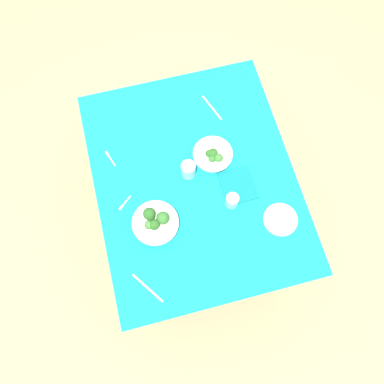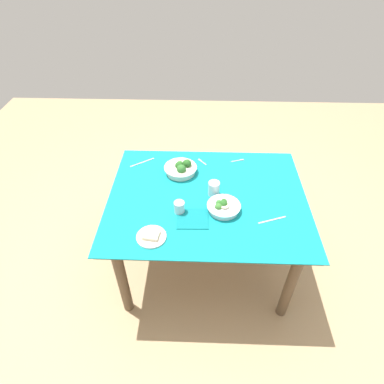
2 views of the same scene
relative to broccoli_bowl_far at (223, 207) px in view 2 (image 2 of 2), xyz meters
name	(u,v)px [view 2 (image 2 of 2)]	position (x,y,z in m)	size (l,w,h in m)	color
ground_plane	(205,262)	(0.10, -0.13, -0.76)	(6.00, 6.00, 0.00)	tan
dining_table	(207,208)	(0.10, -0.13, -0.13)	(1.34, 1.07, 0.73)	teal
broccoli_bowl_far	(223,207)	(0.00, 0.00, 0.00)	(0.22, 0.22, 0.08)	white
broccoli_bowl_near	(181,168)	(0.29, -0.39, 0.01)	(0.24, 0.24, 0.10)	silver
bread_side_plate	(151,236)	(0.43, 0.24, -0.02)	(0.18, 0.18, 0.03)	silver
water_glass_center	(179,207)	(0.28, 0.02, 0.01)	(0.07, 0.07, 0.08)	silver
water_glass_side	(214,189)	(0.06, -0.15, 0.02)	(0.08, 0.08, 0.10)	silver
fork_by_far_bowl	(238,161)	(-0.14, -0.55, -0.03)	(0.10, 0.04, 0.00)	#B7B7BC
fork_by_near_bowl	(202,162)	(0.14, -0.52, -0.03)	(0.07, 0.08, 0.00)	#B7B7BC
table_knife_left	(142,162)	(0.60, -0.50, -0.03)	(0.20, 0.01, 0.00)	#B7B7BC
table_knife_right	(272,220)	(-0.30, 0.08, -0.03)	(0.19, 0.01, 0.00)	#B7B7BC
napkin_folded_upper	(193,219)	(0.19, 0.09, -0.03)	(0.20, 0.18, 0.01)	#0F777D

